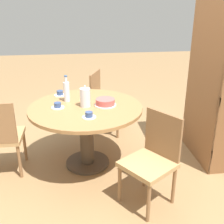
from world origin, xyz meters
TOP-DOWN VIEW (x-y plane):
  - ground_plane at (0.00, 0.00)m, footprint 14.00×14.00m
  - dining_table at (0.00, 0.00)m, footprint 1.25×1.25m
  - chair_a at (0.07, -0.92)m, footprint 0.42×0.42m
  - chair_b at (0.71, 0.58)m, footprint 0.58×0.58m
  - chair_c at (-0.87, 0.30)m, footprint 0.55×0.55m
  - bookshelf at (-0.02, 1.44)m, footprint 0.84×0.28m
  - coffee_pot at (0.00, 0.00)m, footprint 0.11×0.11m
  - water_bottle at (-0.19, -0.20)m, footprint 0.07×0.07m
  - cake_main at (0.00, 0.22)m, footprint 0.24×0.24m
  - cup_a at (0.01, -0.30)m, footprint 0.14×0.14m
  - cup_b at (-0.41, -0.29)m, footprint 0.14×0.14m
  - cup_c at (0.31, 0.02)m, footprint 0.14×0.14m

SIDE VIEW (x-z plane):
  - ground_plane at x=0.00m, z-range 0.00..0.00m
  - chair_a at x=0.07m, z-range 0.03..0.91m
  - chair_b at x=0.71m, z-range 0.03..0.91m
  - chair_c at x=-0.87m, z-range 0.03..0.91m
  - dining_table at x=0.00m, z-range 0.21..0.94m
  - cup_a at x=0.01m, z-range 0.72..0.78m
  - cup_b at x=-0.41m, z-range 0.72..0.78m
  - cup_c at x=0.31m, z-range 0.72..0.78m
  - cake_main at x=0.00m, z-range 0.73..0.80m
  - coffee_pot at x=0.00m, z-range 0.72..0.96m
  - water_bottle at x=-0.19m, z-range 0.70..1.00m
  - bookshelf at x=-0.02m, z-range 0.01..1.82m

